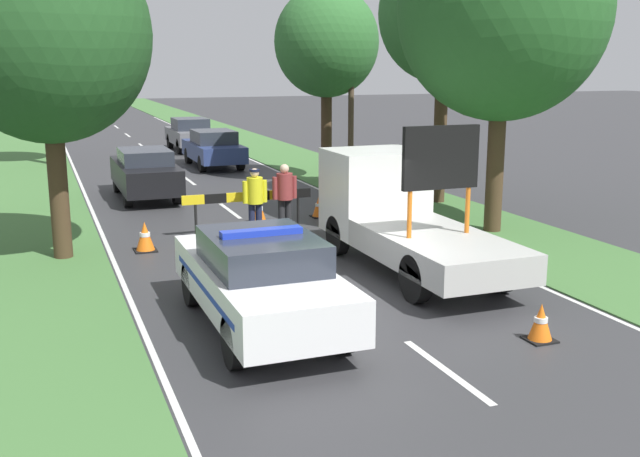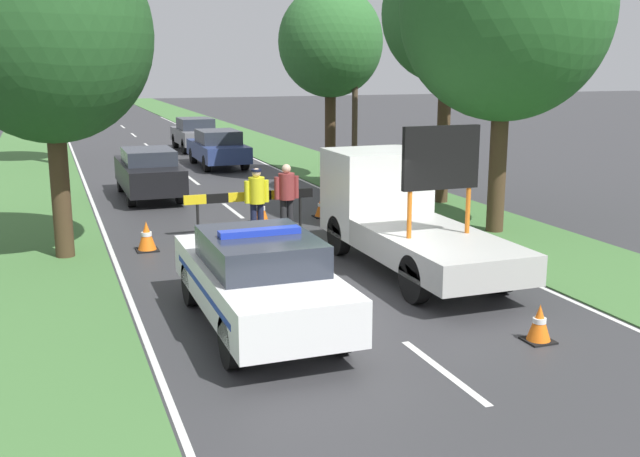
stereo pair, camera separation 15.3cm
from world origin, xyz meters
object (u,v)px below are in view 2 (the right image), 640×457
object	(u,v)px
police_officer	(257,197)
traffic_cone_behind_barrier	(261,210)
roadside_tree_near_left	(49,35)
pedestrian_civilian	(287,193)
utility_pole	(355,59)
traffic_cone_centre_front	(378,215)
roadside_tree_mid_left	(506,9)
traffic_cone_near_police	(322,206)
roadside_tree_mid_right	(331,43)
road_barrier	(250,199)
traffic_cone_near_truck	(539,323)
traffic_cone_lane_edge	(147,236)
work_truck	(399,214)
roadside_tree_near_right	(49,42)
queued_car_hatch_blue	(218,148)
queued_car_sedan_black	(149,172)
police_car	(258,278)
roadside_tree_far_left	(448,15)
queued_car_suv_grey	(195,134)

from	to	relation	value
police_officer	traffic_cone_behind_barrier	world-z (taller)	police_officer
police_officer	roadside_tree_near_left	distance (m)	5.92
pedestrian_civilian	utility_pole	xyz separation A→B (m)	(4.66, 6.70, 3.31)
traffic_cone_centre_front	traffic_cone_behind_barrier	xyz separation A→B (m)	(-2.80, 1.49, 0.03)
roadside_tree_near_left	roadside_tree_mid_left	xyz separation A→B (m)	(10.40, -1.10, 0.69)
traffic_cone_near_police	roadside_tree_mid_right	size ratio (longest dim) A/B	0.09
road_barrier	traffic_cone_near_truck	bearing A→B (deg)	-82.87
traffic_cone_lane_edge	traffic_cone_centre_front	bearing A→B (deg)	4.97
work_truck	police_officer	world-z (taller)	work_truck
work_truck	traffic_cone_near_police	xyz separation A→B (m)	(0.18, 5.26, -0.81)
traffic_cone_lane_edge	roadside_tree_near_right	xyz separation A→B (m)	(-1.54, 16.51, 4.72)
traffic_cone_near_police	queued_car_hatch_blue	size ratio (longest dim) A/B	0.14
work_truck	queued_car_hatch_blue	size ratio (longest dim) A/B	1.30
road_barrier	traffic_cone_behind_barrier	distance (m)	1.36
roadside_tree_mid_left	utility_pole	bearing A→B (deg)	92.61
traffic_cone_near_truck	traffic_cone_behind_barrier	world-z (taller)	traffic_cone_behind_barrier
roadside_tree_near_left	roadside_tree_mid_right	world-z (taller)	roadside_tree_near_left
roadside_tree_near_right	utility_pole	bearing A→B (deg)	-43.47
police_officer	roadside_tree_mid_right	world-z (taller)	roadside_tree_mid_right
work_truck	utility_pole	distance (m)	11.31
pedestrian_civilian	traffic_cone_centre_front	world-z (taller)	pedestrian_civilian
pedestrian_civilian	police_officer	bearing A→B (deg)	-152.20
utility_pole	queued_car_hatch_blue	bearing A→B (deg)	119.82
police_officer	utility_pole	size ratio (longest dim) A/B	0.20
work_truck	pedestrian_civilian	bearing A→B (deg)	-70.74
traffic_cone_behind_barrier	queued_car_sedan_black	size ratio (longest dim) A/B	0.15
police_car	traffic_cone_near_truck	distance (m)	4.48
roadside_tree_mid_right	utility_pole	distance (m)	1.17
queued_car_sedan_black	roadside_tree_mid_right	size ratio (longest dim) A/B	0.67
pedestrian_civilian	roadside_tree_near_left	bearing A→B (deg)	-155.38
police_officer	queued_car_hatch_blue	size ratio (longest dim) A/B	0.39
roadside_tree_near_left	roadside_tree_mid_right	distance (m)	12.41
road_barrier	utility_pole	size ratio (longest dim) A/B	0.39
queued_car_sedan_black	roadside_tree_far_left	world-z (taller)	roadside_tree_far_left
traffic_cone_lane_edge	roadside_tree_far_left	bearing A→B (deg)	17.70
roadside_tree_far_left	queued_car_hatch_blue	bearing A→B (deg)	114.04
police_officer	traffic_cone_near_truck	bearing A→B (deg)	89.84
queued_car_suv_grey	roadside_tree_mid_right	size ratio (longest dim) A/B	0.62
pedestrian_civilian	traffic_cone_centre_front	bearing A→B (deg)	18.14
police_officer	traffic_cone_near_police	xyz separation A→B (m)	(2.36, 1.77, -0.72)
queued_car_hatch_blue	queued_car_suv_grey	bearing A→B (deg)	-92.44
police_officer	queued_car_sedan_black	world-z (taller)	police_officer
traffic_cone_near_truck	police_officer	bearing A→B (deg)	104.67
traffic_cone_near_police	roadside_tree_far_left	distance (m)	6.84
pedestrian_civilian	traffic_cone_near_truck	bearing A→B (deg)	-62.12
traffic_cone_centre_front	utility_pole	xyz separation A→B (m)	(2.13, 6.72, 4.03)
queued_car_sedan_black	utility_pole	xyz separation A→B (m)	(7.21, 0.24, 3.53)
queued_car_hatch_blue	queued_car_suv_grey	distance (m)	6.22
road_barrier	roadside_tree_far_left	xyz separation A→B (m)	(6.64, 2.07, 4.72)
queued_car_suv_grey	roadside_tree_far_left	world-z (taller)	roadside_tree_far_left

